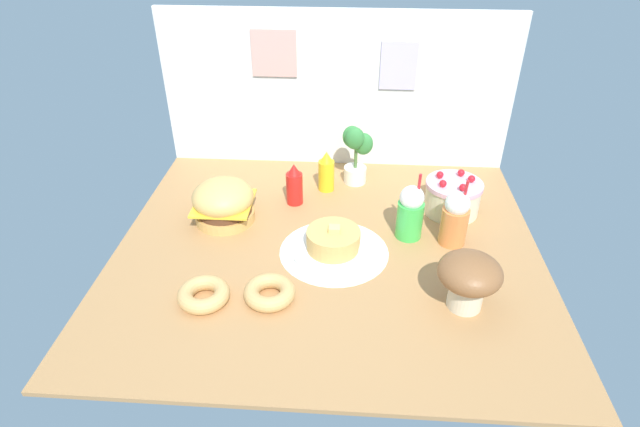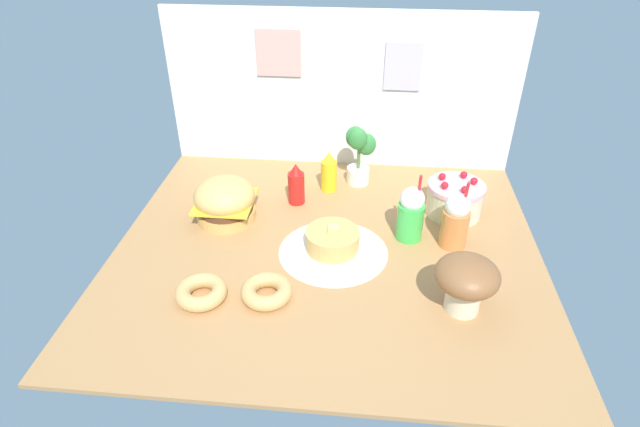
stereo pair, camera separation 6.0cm
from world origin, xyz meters
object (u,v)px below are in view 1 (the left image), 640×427
pancake_stack (333,243)px  cream_soda_cup (410,212)px  ketchup_bottle (294,185)px  donut_chocolate (270,292)px  mustard_bottle (326,172)px  burger (224,202)px  donut_pink_glaze (204,294)px  orange_float_cup (455,218)px  layer_cake (453,197)px  potted_plant (356,152)px  mushroom_stool (469,277)px

pancake_stack → cream_soda_cup: 39.05cm
ketchup_bottle → donut_chocolate: (-2.09, -74.29, -7.12)cm
pancake_stack → mustard_bottle: 57.22cm
burger → cream_soda_cup: bearing=-5.0°
ketchup_bottle → cream_soda_cup: 62.97cm
burger → donut_chocolate: 64.19cm
burger → donut_pink_glaze: size_ratio=1.43×
ketchup_bottle → donut_pink_glaze: bearing=-110.1°
cream_soda_cup → orange_float_cup: same height
pancake_stack → layer_cake: size_ratio=1.36×
pancake_stack → cream_soda_cup: (34.98, 15.35, 8.10)cm
ketchup_bottle → pancake_stack: bearing=-61.9°
burger → cream_soda_cup: 90.49cm
burger → layer_cake: bearing=7.6°
pancake_stack → potted_plant: 67.66cm
layer_cake → ketchup_bottle: ketchup_bottle is taller
ketchup_bottle → donut_chocolate: ketchup_bottle is taller
donut_pink_glaze → layer_cake: bearing=34.2°
burger → donut_chocolate: burger is taller
orange_float_cup → cream_soda_cup: bearing=169.1°
burger → pancake_stack: (55.12, -23.16, -5.09)cm
cream_soda_cup → orange_float_cup: size_ratio=1.00×
layer_cake → donut_chocolate: 109.11cm
donut_chocolate → donut_pink_glaze: bearing=-173.4°
layer_cake → orange_float_cup: size_ratio=0.83×
layer_cake → cream_soda_cup: (-23.34, -23.02, 4.54)cm
cream_soda_cup → mushroom_stool: (18.61, -46.93, 1.41)cm
pancake_stack → layer_cake: 69.90cm
burger → donut_chocolate: (30.83, -55.87, -6.92)cm
layer_cake → orange_float_cup: (-3.43, -26.84, 4.54)cm
mustard_bottle → donut_chocolate: (-17.77, -89.31, -7.12)cm
pancake_stack → donut_chocolate: (-24.29, -32.71, -1.83)cm
burger → mushroom_stool: bearing=-26.7°
ketchup_bottle → mustard_bottle: size_ratio=1.00×
layer_cake → mustard_bottle: 67.38cm
burger → orange_float_cup: orange_float_cup is taller
donut_pink_glaze → potted_plant: bearing=59.6°
orange_float_cup → potted_plant: 71.12cm
pancake_stack → mustard_bottle: size_ratio=1.70×
mustard_bottle → donut_pink_glaze: 102.52cm
donut_pink_glaze → mushroom_stool: mushroom_stool is taller
burger → donut_pink_glaze: (4.61, -58.89, -6.92)cm
orange_float_cup → pancake_stack: bearing=-168.1°
ketchup_bottle → mustard_bottle: 21.71cm
donut_pink_glaze → cream_soda_cup: bearing=30.9°
layer_cake → donut_chocolate: size_ratio=1.34×
orange_float_cup → donut_chocolate: bearing=-150.8°
ketchup_bottle → mushroom_stool: (75.79, -73.16, 4.22)cm
pancake_stack → mustard_bottle: mustard_bottle is taller
donut_pink_glaze → potted_plant: (59.63, 101.45, 15.09)cm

